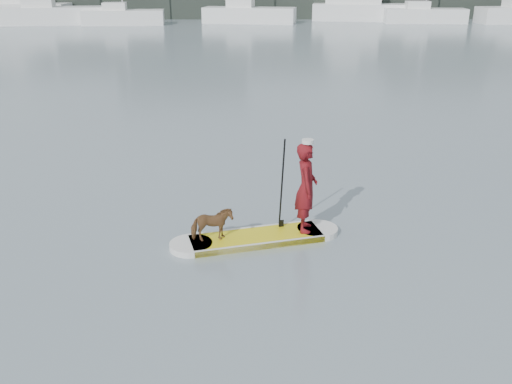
{
  "coord_description": "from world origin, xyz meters",
  "views": [
    {
      "loc": [
        -2.47,
        -10.39,
        4.85
      ],
      "look_at": [
        -2.4,
        -0.6,
        1.0
      ],
      "focal_mm": 40.0,
      "sensor_mm": 36.0,
      "label": 1
    }
  ],
  "objects_px": {
    "paddler": "(306,187)",
    "motor_yacht_b": "(16,3)",
    "sailboat_e": "(424,14)",
    "sailboat_b": "(50,13)",
    "paddleboard": "(256,238)",
    "dog": "(212,225)",
    "motor_yacht_a": "(359,3)",
    "sailboat_c": "(123,16)",
    "sailboat_d": "(249,13)"
  },
  "relations": [
    {
      "from": "paddleboard",
      "to": "motor_yacht_b",
      "type": "xyz_separation_m",
      "value": [
        -23.16,
        49.07,
        1.65
      ]
    },
    {
      "from": "sailboat_c",
      "to": "dog",
      "type": "bearing_deg",
      "value": -81.63
    },
    {
      "from": "motor_yacht_a",
      "to": "sailboat_e",
      "type": "bearing_deg",
      "value": -17.63
    },
    {
      "from": "sailboat_c",
      "to": "paddler",
      "type": "bearing_deg",
      "value": -79.37
    },
    {
      "from": "sailboat_e",
      "to": "sailboat_b",
      "type": "bearing_deg",
      "value": -173.73
    },
    {
      "from": "paddleboard",
      "to": "sailboat_b",
      "type": "relative_size",
      "value": 0.23
    },
    {
      "from": "paddleboard",
      "to": "sailboat_c",
      "type": "bearing_deg",
      "value": 89.92
    },
    {
      "from": "sailboat_b",
      "to": "paddleboard",
      "type": "bearing_deg",
      "value": -75.54
    },
    {
      "from": "motor_yacht_a",
      "to": "sailboat_d",
      "type": "bearing_deg",
      "value": -156.11
    },
    {
      "from": "sailboat_e",
      "to": "motor_yacht_a",
      "type": "height_order",
      "value": "sailboat_e"
    },
    {
      "from": "paddler",
      "to": "motor_yacht_b",
      "type": "height_order",
      "value": "motor_yacht_b"
    },
    {
      "from": "motor_yacht_b",
      "to": "dog",
      "type": "bearing_deg",
      "value": -62.69
    },
    {
      "from": "sailboat_c",
      "to": "sailboat_e",
      "type": "xyz_separation_m",
      "value": [
        28.16,
        1.67,
        0.01
      ]
    },
    {
      "from": "sailboat_d",
      "to": "motor_yacht_b",
      "type": "relative_size",
      "value": 1.36
    },
    {
      "from": "sailboat_e",
      "to": "motor_yacht_b",
      "type": "xyz_separation_m",
      "value": [
        -39.42,
        2.65,
        0.92
      ]
    },
    {
      "from": "paddleboard",
      "to": "motor_yacht_a",
      "type": "distance_m",
      "value": 50.42
    },
    {
      "from": "sailboat_d",
      "to": "sailboat_e",
      "type": "distance_m",
      "value": 16.63
    },
    {
      "from": "sailboat_c",
      "to": "sailboat_d",
      "type": "bearing_deg",
      "value": 2.53
    },
    {
      "from": "sailboat_c",
      "to": "sailboat_d",
      "type": "distance_m",
      "value": 11.65
    },
    {
      "from": "sailboat_e",
      "to": "dog",
      "type": "bearing_deg",
      "value": -106.03
    },
    {
      "from": "paddleboard",
      "to": "paddler",
      "type": "bearing_deg",
      "value": -0.0
    },
    {
      "from": "dog",
      "to": "sailboat_d",
      "type": "height_order",
      "value": "sailboat_d"
    },
    {
      "from": "sailboat_c",
      "to": "motor_yacht_a",
      "type": "height_order",
      "value": "sailboat_c"
    },
    {
      "from": "dog",
      "to": "sailboat_c",
      "type": "distance_m",
      "value": 46.31
    },
    {
      "from": "sailboat_e",
      "to": "motor_yacht_a",
      "type": "bearing_deg",
      "value": 157.64
    },
    {
      "from": "sailboat_d",
      "to": "motor_yacht_a",
      "type": "relative_size",
      "value": 1.25
    },
    {
      "from": "sailboat_b",
      "to": "sailboat_c",
      "type": "bearing_deg",
      "value": -10.92
    },
    {
      "from": "motor_yacht_b",
      "to": "sailboat_e",
      "type": "bearing_deg",
      "value": -0.92
    },
    {
      "from": "paddleboard",
      "to": "sailboat_e",
      "type": "bearing_deg",
      "value": 55.72
    },
    {
      "from": "paddleboard",
      "to": "sailboat_e",
      "type": "height_order",
      "value": "sailboat_e"
    },
    {
      "from": "motor_yacht_a",
      "to": "paddleboard",
      "type": "bearing_deg",
      "value": -93.2
    },
    {
      "from": "paddleboard",
      "to": "motor_yacht_a",
      "type": "relative_size",
      "value": 0.32
    },
    {
      "from": "sailboat_b",
      "to": "motor_yacht_b",
      "type": "bearing_deg",
      "value": 130.4
    },
    {
      "from": "paddler",
      "to": "paddleboard",
      "type": "bearing_deg",
      "value": 108.62
    },
    {
      "from": "paddleboard",
      "to": "motor_yacht_b",
      "type": "relative_size",
      "value": 0.34
    },
    {
      "from": "sailboat_c",
      "to": "motor_yacht_b",
      "type": "xyz_separation_m",
      "value": [
        -11.26,
        4.32,
        0.93
      ]
    },
    {
      "from": "sailboat_c",
      "to": "sailboat_e",
      "type": "bearing_deg",
      "value": -2.08
    },
    {
      "from": "sailboat_b",
      "to": "motor_yacht_b",
      "type": "distance_m",
      "value": 6.04
    },
    {
      "from": "sailboat_d",
      "to": "dog",
      "type": "bearing_deg",
      "value": -80.21
    },
    {
      "from": "sailboat_e",
      "to": "motor_yacht_a",
      "type": "distance_m",
      "value": 6.51
    },
    {
      "from": "paddler",
      "to": "motor_yacht_b",
      "type": "xyz_separation_m",
      "value": [
        -24.11,
        48.81,
        0.72
      ]
    },
    {
      "from": "sailboat_d",
      "to": "motor_yacht_b",
      "type": "distance_m",
      "value": 22.97
    },
    {
      "from": "sailboat_b",
      "to": "sailboat_c",
      "type": "height_order",
      "value": "sailboat_b"
    },
    {
      "from": "sailboat_b",
      "to": "paddler",
      "type": "bearing_deg",
      "value": -74.4
    },
    {
      "from": "paddleboard",
      "to": "paddler",
      "type": "relative_size",
      "value": 1.85
    },
    {
      "from": "sailboat_d",
      "to": "motor_yacht_b",
      "type": "height_order",
      "value": "sailboat_d"
    },
    {
      "from": "sailboat_b",
      "to": "sailboat_c",
      "type": "relative_size",
      "value": 1.36
    },
    {
      "from": "paddleboard",
      "to": "paddler",
      "type": "distance_m",
      "value": 1.35
    },
    {
      "from": "paddler",
      "to": "sailboat_b",
      "type": "height_order",
      "value": "sailboat_b"
    },
    {
      "from": "sailboat_d",
      "to": "sailboat_b",
      "type": "bearing_deg",
      "value": -165.65
    }
  ]
}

